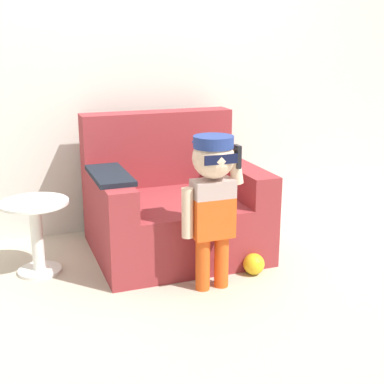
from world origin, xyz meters
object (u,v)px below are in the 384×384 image
at_px(armchair, 171,205).
at_px(person_child, 213,189).
at_px(side_table, 36,230).
at_px(toy_ball, 254,264).

relative_size(armchair, person_child, 1.22).
bearing_deg(person_child, side_table, 148.35).
bearing_deg(toy_ball, armchair, 120.37).
bearing_deg(armchair, side_table, -174.01).
xyz_separation_m(armchair, toy_ball, (0.35, -0.59, -0.25)).
distance_m(armchair, person_child, 0.74).
height_order(armchair, person_child, armchair).
distance_m(armchair, toy_ball, 0.73).
relative_size(person_child, side_table, 1.95).
bearing_deg(side_table, person_child, -31.65).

